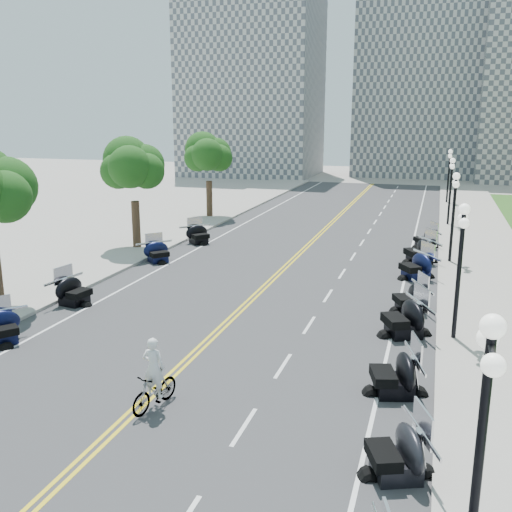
% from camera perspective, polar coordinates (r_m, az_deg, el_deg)
% --- Properties ---
extents(ground, '(160.00, 160.00, 0.00)m').
position_cam_1_polar(ground, '(20.19, -6.22, -9.74)').
color(ground, gray).
extents(road, '(16.00, 90.00, 0.01)m').
position_cam_1_polar(road, '(29.08, 1.73, -2.28)').
color(road, '#333335').
rests_on(road, ground).
extents(centerline_yellow_a, '(0.12, 90.00, 0.00)m').
position_cam_1_polar(centerline_yellow_a, '(29.11, 1.50, -2.24)').
color(centerline_yellow_a, yellow).
rests_on(centerline_yellow_a, road).
extents(centerline_yellow_b, '(0.12, 90.00, 0.00)m').
position_cam_1_polar(centerline_yellow_b, '(29.04, 1.95, -2.28)').
color(centerline_yellow_b, yellow).
rests_on(centerline_yellow_b, road).
extents(edge_line_north, '(0.12, 90.00, 0.00)m').
position_cam_1_polar(edge_line_north, '(28.08, 14.40, -3.28)').
color(edge_line_north, white).
rests_on(edge_line_north, road).
extents(edge_line_south, '(0.12, 90.00, 0.00)m').
position_cam_1_polar(edge_line_south, '(31.37, -9.59, -1.26)').
color(edge_line_south, white).
rests_on(edge_line_south, road).
extents(lane_dash_5, '(0.12, 2.00, 0.00)m').
position_cam_1_polar(lane_dash_5, '(15.80, -1.20, -16.68)').
color(lane_dash_5, white).
rests_on(lane_dash_5, road).
extents(lane_dash_6, '(0.12, 2.00, 0.00)m').
position_cam_1_polar(lane_dash_6, '(19.21, 2.72, -10.91)').
color(lane_dash_6, white).
rests_on(lane_dash_6, road).
extents(lane_dash_7, '(0.12, 2.00, 0.00)m').
position_cam_1_polar(lane_dash_7, '(22.80, 5.34, -6.88)').
color(lane_dash_7, white).
rests_on(lane_dash_7, road).
extents(lane_dash_8, '(0.12, 2.00, 0.00)m').
position_cam_1_polar(lane_dash_8, '(26.52, 7.21, -3.96)').
color(lane_dash_8, white).
rests_on(lane_dash_8, road).
extents(lane_dash_9, '(0.12, 2.00, 0.00)m').
position_cam_1_polar(lane_dash_9, '(30.30, 8.60, -1.75)').
color(lane_dash_9, white).
rests_on(lane_dash_9, road).
extents(lane_dash_10, '(0.12, 2.00, 0.00)m').
position_cam_1_polar(lane_dash_10, '(34.14, 9.68, -0.04)').
color(lane_dash_10, white).
rests_on(lane_dash_10, road).
extents(lane_dash_11, '(0.12, 2.00, 0.00)m').
position_cam_1_polar(lane_dash_11, '(38.01, 10.55, 1.32)').
color(lane_dash_11, white).
rests_on(lane_dash_11, road).
extents(lane_dash_12, '(0.12, 2.00, 0.00)m').
position_cam_1_polar(lane_dash_12, '(41.90, 11.25, 2.43)').
color(lane_dash_12, white).
rests_on(lane_dash_12, road).
extents(lane_dash_13, '(0.12, 2.00, 0.00)m').
position_cam_1_polar(lane_dash_13, '(45.81, 11.83, 3.36)').
color(lane_dash_13, white).
rests_on(lane_dash_13, road).
extents(lane_dash_14, '(0.12, 2.00, 0.00)m').
position_cam_1_polar(lane_dash_14, '(49.74, 12.33, 4.13)').
color(lane_dash_14, white).
rests_on(lane_dash_14, road).
extents(lane_dash_15, '(0.12, 2.00, 0.00)m').
position_cam_1_polar(lane_dash_15, '(53.68, 12.75, 4.79)').
color(lane_dash_15, white).
rests_on(lane_dash_15, road).
extents(lane_dash_16, '(0.12, 2.00, 0.00)m').
position_cam_1_polar(lane_dash_16, '(57.62, 13.11, 5.37)').
color(lane_dash_16, white).
rests_on(lane_dash_16, road).
extents(lane_dash_17, '(0.12, 2.00, 0.00)m').
position_cam_1_polar(lane_dash_17, '(61.58, 13.43, 5.86)').
color(lane_dash_17, white).
rests_on(lane_dash_17, road).
extents(lane_dash_18, '(0.12, 2.00, 0.00)m').
position_cam_1_polar(lane_dash_18, '(65.53, 13.71, 6.30)').
color(lane_dash_18, white).
rests_on(lane_dash_18, road).
extents(lane_dash_19, '(0.12, 2.00, 0.00)m').
position_cam_1_polar(lane_dash_19, '(69.50, 13.96, 6.69)').
color(lane_dash_19, white).
rests_on(lane_dash_19, road).
extents(sidewalk_north, '(5.00, 90.00, 0.15)m').
position_cam_1_polar(sidewalk_north, '(28.18, 22.76, -3.74)').
color(sidewalk_north, '#9E9991').
rests_on(sidewalk_north, ground).
extents(sidewalk_south, '(5.00, 90.00, 0.15)m').
position_cam_1_polar(sidewalk_south, '(33.39, -15.87, -0.57)').
color(sidewalk_south, '#9E9991').
rests_on(sidewalk_south, ground).
extents(distant_block_a, '(18.00, 14.00, 26.00)m').
position_cam_1_polar(distant_block_a, '(83.10, -0.38, 17.14)').
color(distant_block_a, gray).
rests_on(distant_block_a, ground).
extents(distant_block_b, '(16.00, 12.00, 30.00)m').
position_cam_1_polar(distant_block_b, '(85.26, 15.93, 17.90)').
color(distant_block_b, gray).
rests_on(distant_block_b, ground).
extents(street_lamp_1, '(0.50, 1.20, 4.90)m').
position_cam_1_polar(street_lamp_1, '(10.45, 21.40, -18.47)').
color(street_lamp_1, black).
rests_on(street_lamp_1, sidewalk_north).
extents(street_lamp_2, '(0.50, 1.20, 4.90)m').
position_cam_1_polar(street_lamp_2, '(21.60, 19.62, -1.60)').
color(street_lamp_2, black).
rests_on(street_lamp_2, sidewalk_north).
extents(street_lamp_3, '(0.50, 1.20, 4.90)m').
position_cam_1_polar(street_lamp_3, '(33.35, 19.10, 3.61)').
color(street_lamp_3, black).
rests_on(street_lamp_3, sidewalk_north).
extents(street_lamp_4, '(0.50, 1.20, 4.90)m').
position_cam_1_polar(street_lamp_4, '(45.23, 18.84, 6.10)').
color(street_lamp_4, black).
rests_on(street_lamp_4, sidewalk_north).
extents(street_lamp_5, '(0.50, 1.20, 4.90)m').
position_cam_1_polar(street_lamp_5, '(57.16, 18.70, 7.56)').
color(street_lamp_5, black).
rests_on(street_lamp_5, sidewalk_north).
extents(tree_3, '(4.80, 4.80, 9.20)m').
position_cam_1_polar(tree_3, '(35.72, -12.15, 8.17)').
color(tree_3, '#235619').
rests_on(tree_3, sidewalk_south).
extents(tree_4, '(4.80, 4.80, 9.20)m').
position_cam_1_polar(tree_4, '(46.49, -4.76, 9.63)').
color(tree_4, '#235619').
rests_on(tree_4, sidewalk_south).
extents(motorcycle_n_4, '(2.56, 2.56, 1.37)m').
position_cam_1_polar(motorcycle_n_4, '(14.01, 13.92, -18.24)').
color(motorcycle_n_4, black).
rests_on(motorcycle_n_4, road).
extents(motorcycle_n_5, '(2.56, 2.56, 1.45)m').
position_cam_1_polar(motorcycle_n_5, '(17.59, 13.70, -11.16)').
color(motorcycle_n_5, black).
rests_on(motorcycle_n_5, road).
extents(motorcycle_n_6, '(2.99, 2.99, 1.56)m').
position_cam_1_polar(motorcycle_n_6, '(22.09, 14.60, -5.85)').
color(motorcycle_n_6, black).
rests_on(motorcycle_n_6, road).
extents(motorcycle_n_7, '(2.53, 2.53, 1.33)m').
position_cam_1_polar(motorcycle_n_7, '(24.93, 15.15, -3.92)').
color(motorcycle_n_7, black).
rests_on(motorcycle_n_7, road).
extents(motorcycle_n_8, '(2.98, 2.98, 1.50)m').
position_cam_1_polar(motorcycle_n_8, '(29.98, 15.73, -0.82)').
color(motorcycle_n_8, black).
rests_on(motorcycle_n_8, road).
extents(motorcycle_n_9, '(3.04, 3.04, 1.56)m').
position_cam_1_polar(motorcycle_n_9, '(33.29, 16.06, 0.62)').
color(motorcycle_n_9, black).
rests_on(motorcycle_n_9, road).
extents(motorcycle_n_10, '(2.52, 2.52, 1.32)m').
position_cam_1_polar(motorcycle_n_10, '(37.33, 16.60, 1.77)').
color(motorcycle_n_10, black).
rests_on(motorcycle_n_10, road).
extents(motorcycle_s_5, '(2.65, 2.65, 1.32)m').
position_cam_1_polar(motorcycle_s_5, '(22.74, -24.18, -6.39)').
color(motorcycle_s_5, black).
rests_on(motorcycle_s_5, road).
extents(motorcycle_s_6, '(2.22, 2.22, 1.36)m').
position_cam_1_polar(motorcycle_s_6, '(26.19, -17.77, -3.22)').
color(motorcycle_s_6, black).
rests_on(motorcycle_s_6, road).
extents(motorcycle_s_8, '(2.61, 2.61, 1.30)m').
position_cam_1_polar(motorcycle_s_8, '(32.71, -9.80, 0.50)').
color(motorcycle_s_8, black).
rests_on(motorcycle_s_8, road).
extents(motorcycle_s_9, '(2.72, 2.72, 1.35)m').
position_cam_1_polar(motorcycle_s_9, '(37.20, -5.77, 2.26)').
color(motorcycle_s_9, black).
rests_on(motorcycle_s_9, road).
extents(bicycle, '(0.93, 1.90, 1.10)m').
position_cam_1_polar(bicycle, '(16.69, -10.10, -13.06)').
color(bicycle, '#A51414').
rests_on(bicycle, road).
extents(cyclist_rider, '(0.64, 0.42, 1.77)m').
position_cam_1_polar(cyclist_rider, '(16.10, -10.31, -8.50)').
color(cyclist_rider, white).
rests_on(cyclist_rider, bicycle).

